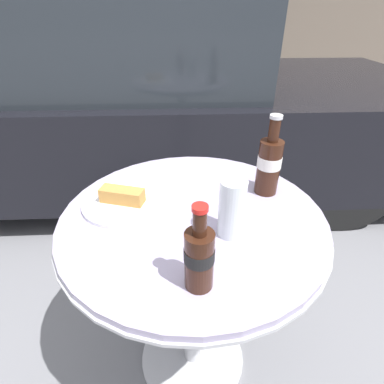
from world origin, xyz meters
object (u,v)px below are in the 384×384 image
Objects in this scene: bistro_table at (193,257)px; drinking_glass at (232,211)px; lunch_plate_near at (123,200)px; parked_car at (127,103)px; cola_bottle_right at (269,164)px; cola_bottle_left at (198,257)px.

bistro_table is 4.84× the size of drinking_glass.
bistro_table is 0.28m from drinking_glass.
lunch_plate_near is at bearing 153.31° from drinking_glass.
bistro_table is at bearing -75.50° from parked_car.
cola_bottle_right is 0.06× the size of parked_car.
drinking_glass is 1.85m from parked_car.
cola_bottle_right is at bearing 54.01° from drinking_glass.
bistro_table is 1.72m from parked_car.
drinking_glass is 0.65× the size of lunch_plate_near.
cola_bottle_right is at bearing -66.69° from parked_car.
drinking_glass reaches higher than bistro_table.
parked_car is (-0.53, 1.76, -0.22)m from drinking_glass.
cola_bottle_left is 0.19m from drinking_glass.
drinking_glass reaches higher than lunch_plate_near.
cola_bottle_right is at bearing 6.54° from lunch_plate_near.
parked_car is (-0.23, 1.61, -0.16)m from lunch_plate_near.
cola_bottle_right is 1.58× the size of drinking_glass.
bistro_table is at bearing -15.93° from lunch_plate_near.
cola_bottle_right is at bearing 24.58° from bistro_table.
drinking_glass is at bearing -73.38° from parked_car.
cola_bottle_right reaches higher than cola_bottle_left.
lunch_plate_near is (-0.45, -0.05, -0.09)m from cola_bottle_right.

